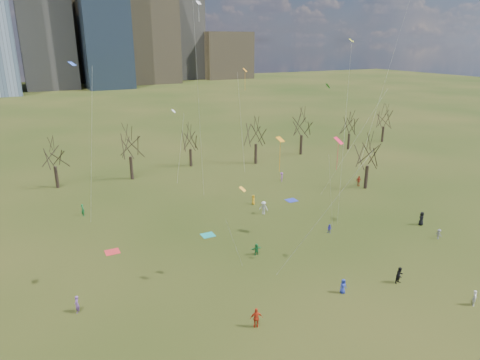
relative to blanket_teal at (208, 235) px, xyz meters
name	(u,v)px	position (x,y,z in m)	size (l,w,h in m)	color
ground	(293,278)	(3.89, -13.16, -0.01)	(500.00, 500.00, 0.00)	black
downtown_skyline	(54,6)	(1.45, 197.49, 38.99)	(212.50, 78.00, 118.00)	slate
bare_tree_row	(174,144)	(3.80, 24.06, 6.10)	(113.04, 29.80, 9.50)	black
blanket_teal	(208,235)	(0.00, 0.00, 0.00)	(1.60, 1.50, 0.03)	teal
blanket_navy	(291,200)	(16.00, 5.57, 0.00)	(1.60, 1.50, 0.03)	#2431A8
blanket_crimson	(112,252)	(-11.50, 0.83, 0.00)	(1.60, 1.50, 0.03)	red
person_0	(343,286)	(6.64, -17.62, 0.73)	(0.73, 0.47, 1.49)	#2638A5
person_1	(475,298)	(16.05, -24.58, 0.75)	(0.56, 0.37, 1.53)	silver
person_3	(439,234)	(24.75, -13.57, 0.62)	(0.82, 0.47, 1.27)	slate
person_4	(256,318)	(-3.24, -18.42, 0.89)	(1.07, 0.44, 1.82)	red
person_5	(256,249)	(2.93, -7.19, 0.68)	(1.28, 0.41, 1.38)	#186E32
person_6	(422,219)	(26.19, -9.69, 0.90)	(0.89, 0.58, 1.83)	black
person_7	(77,304)	(-16.47, -9.44, 0.81)	(0.60, 0.39, 1.64)	#754992
person_8	(329,229)	(13.88, -6.28, 0.57)	(0.57, 0.44, 1.16)	#2C26A5
person_9	(264,208)	(9.58, 2.85, 0.92)	(1.21, 0.70, 1.88)	silver
person_10	(359,181)	(29.71, 6.30, 0.85)	(1.01, 0.42, 1.73)	#A02616
person_12	(253,200)	(10.07, 6.76, 0.71)	(0.71, 0.46, 1.46)	gold
person_13	(83,210)	(-13.00, 13.46, 0.84)	(0.63, 0.41, 1.72)	#1A7534
person_14	(400,275)	(12.81, -18.76, 0.86)	(0.85, 0.66, 1.75)	black
person_15	(282,177)	(19.56, 14.16, 0.78)	(1.03, 0.59, 1.59)	#8C4C99
kites_airborne	(267,124)	(8.43, 0.31, 13.24)	(58.29, 39.13, 30.72)	orange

